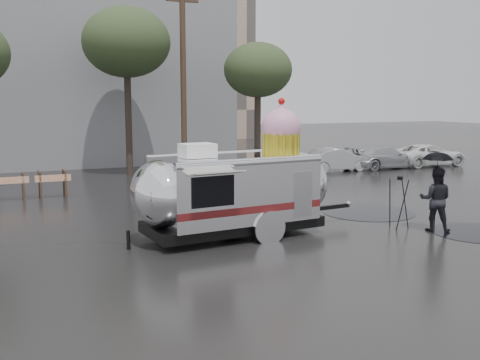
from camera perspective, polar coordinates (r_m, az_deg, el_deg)
name	(u,v)px	position (r m, az deg, el deg)	size (l,w,h in m)	color
ground	(259,249)	(14.13, 1.91, -7.01)	(120.00, 120.00, 0.00)	black
puddles	(389,218)	(18.26, 14.94, -3.75)	(6.90, 8.78, 0.01)	black
grey_building	(28,51)	(36.49, -20.76, 12.15)	(22.00, 12.00, 13.00)	slate
utility_pole	(183,80)	(27.63, -5.78, 10.12)	(1.60, 0.28, 9.00)	#473323
tree_mid	(126,43)	(28.06, -11.48, 13.49)	(4.20, 4.20, 8.03)	#382D26
tree_right	(258,71)	(27.98, 1.82, 11.03)	(3.36, 3.36, 6.42)	#382D26
barricade_row	(10,185)	(22.54, -22.31, -0.50)	(4.30, 0.80, 1.00)	#473323
parked_cars	(365,156)	(30.17, 12.61, 2.39)	(13.20, 1.90, 1.50)	silver
airstream_trailer	(236,187)	(15.23, -0.39, -0.72)	(7.08, 3.12, 3.82)	silver
person_right	(436,200)	(16.72, 19.26, -1.89)	(0.87, 0.48, 1.81)	black
umbrella_black	(437,164)	(16.58, 19.42, 1.54)	(1.07, 1.07, 2.28)	black
tripod	(399,197)	(16.75, 15.88, -1.71)	(0.60, 0.62, 1.53)	black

